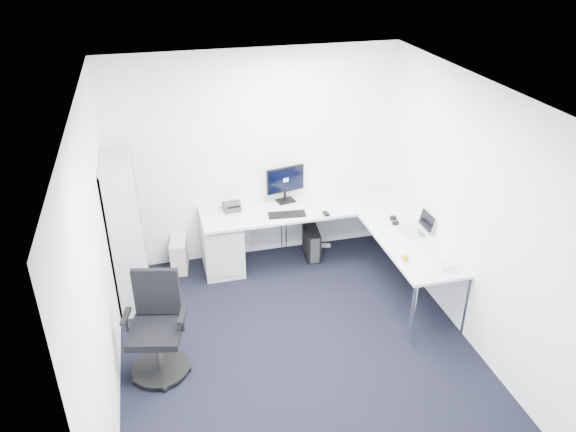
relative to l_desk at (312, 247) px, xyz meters
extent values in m
plane|color=black|center=(-0.55, -1.40, -0.38)|extent=(4.20, 4.20, 0.00)
plane|color=white|center=(-0.55, -1.40, 2.32)|extent=(4.20, 4.20, 0.00)
cube|color=white|center=(-0.55, 0.70, 0.97)|extent=(3.60, 0.02, 2.70)
cube|color=white|center=(-0.55, -3.50, 0.97)|extent=(3.60, 0.02, 2.70)
cube|color=white|center=(-2.35, -1.40, 0.97)|extent=(0.02, 4.20, 2.70)
cube|color=white|center=(1.25, -1.40, 0.97)|extent=(0.02, 4.20, 2.70)
cube|color=silver|center=(-1.07, 0.37, -0.02)|extent=(0.48, 0.60, 0.74)
cube|color=black|center=(0.11, 0.39, -0.19)|extent=(0.22, 0.42, 0.40)
cube|color=beige|center=(-1.61, 0.54, -0.18)|extent=(0.26, 0.46, 0.42)
cube|color=silver|center=(0.28, 0.59, -0.37)|extent=(0.33, 0.13, 0.04)
cube|color=black|center=(-0.28, 0.19, 0.40)|extent=(0.47, 0.21, 0.02)
cube|color=black|center=(0.19, 0.08, 0.40)|extent=(0.07, 0.11, 0.03)
cube|color=silver|center=(0.76, -0.63, 0.39)|extent=(0.15, 0.42, 0.01)
sphere|color=orange|center=(0.68, -1.13, 0.42)|extent=(0.07, 0.07, 0.07)
cube|color=silver|center=(1.02, -1.33, 0.42)|extent=(0.12, 0.23, 0.08)
camera|label=1|loc=(-1.78, -5.71, 3.60)|focal=35.00mm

